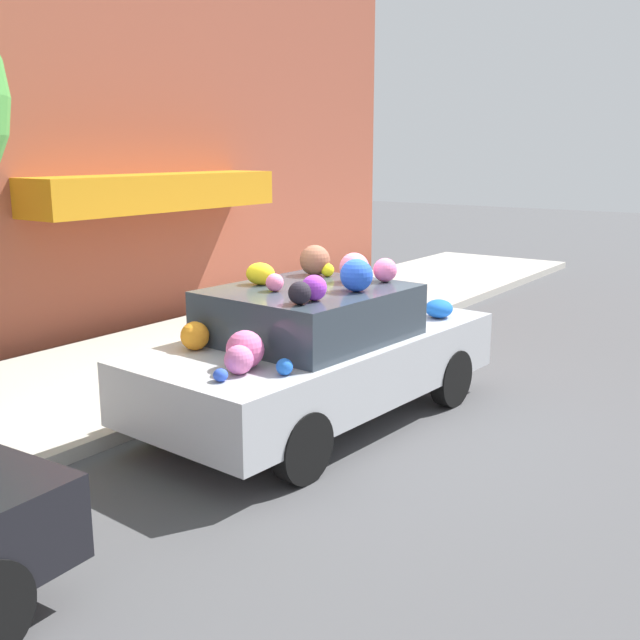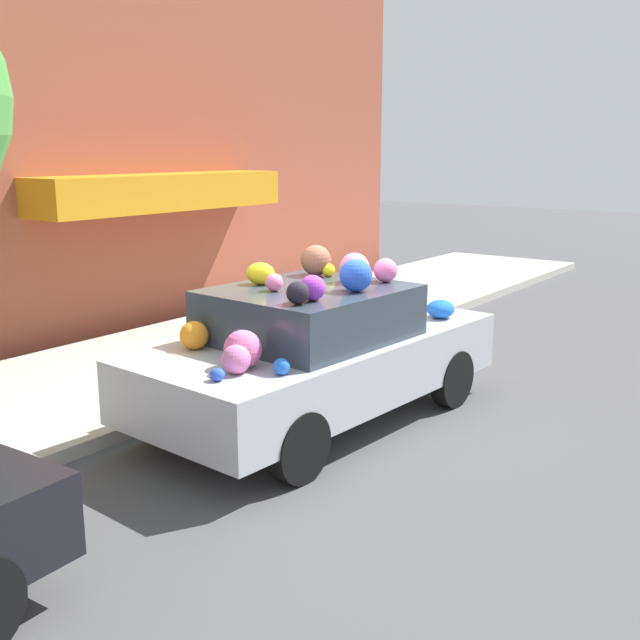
{
  "view_description": "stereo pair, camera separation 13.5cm",
  "coord_description": "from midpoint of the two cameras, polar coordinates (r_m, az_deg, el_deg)",
  "views": [
    {
      "loc": [
        -6.16,
        -4.47,
        2.82
      ],
      "look_at": [
        0.0,
        -0.09,
        1.09
      ],
      "focal_mm": 42.0,
      "sensor_mm": 36.0,
      "label": 1
    },
    {
      "loc": [
        -6.08,
        -4.58,
        2.82
      ],
      "look_at": [
        0.0,
        -0.09,
        1.09
      ],
      "focal_mm": 42.0,
      "sensor_mm": 36.0,
      "label": 2
    }
  ],
  "objects": [
    {
      "name": "art_car",
      "position": [
        7.79,
        -0.67,
        -2.32
      ],
      "size": [
        4.26,
        2.11,
        1.79
      ],
      "rotation": [
        0.0,
        0.0,
        -0.06
      ],
      "color": "#B7BABF",
      "rests_on": "ground"
    },
    {
      "name": "sidewalk_curb",
      "position": [
        9.86,
        -13.78,
        -3.69
      ],
      "size": [
        24.0,
        3.2,
        0.14
      ],
      "color": "#B2ADA3",
      "rests_on": "ground"
    },
    {
      "name": "ground_plane",
      "position": [
        8.12,
        -1.02,
        -7.46
      ],
      "size": [
        60.0,
        60.0,
        0.0
      ],
      "primitive_type": "plane",
      "color": "#4C4C4F"
    },
    {
      "name": "building_facade",
      "position": [
        11.32,
        -21.74,
        13.35
      ],
      "size": [
        18.0,
        1.2,
        6.29
      ],
      "color": "#9E4C38",
      "rests_on": "ground"
    },
    {
      "name": "fire_hydrant",
      "position": [
        8.98,
        -7.96,
        -2.3
      ],
      "size": [
        0.2,
        0.2,
        0.7
      ],
      "color": "gold",
      "rests_on": "sidewalk_curb"
    }
  ]
}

